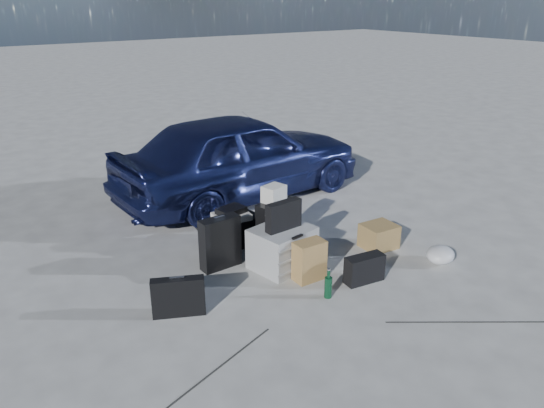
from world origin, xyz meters
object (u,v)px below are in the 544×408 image
(pelican_case, at_px, (282,248))
(duffel_bag, at_px, (232,233))
(suitcase_left, at_px, (220,243))
(cardboard_box, at_px, (379,236))
(green_bottle, at_px, (328,284))
(car, at_px, (240,156))
(briefcase, at_px, (178,297))
(suitcase_right, at_px, (275,225))

(pelican_case, xyz_separation_m, duffel_bag, (-0.19, 0.71, -0.05))
(pelican_case, distance_m, suitcase_left, 0.65)
(pelican_case, bearing_deg, cardboard_box, -22.32)
(green_bottle, bearing_deg, suitcase_left, 115.21)
(car, height_order, briefcase, car)
(cardboard_box, height_order, green_bottle, green_bottle)
(cardboard_box, xyz_separation_m, green_bottle, (-1.18, -0.49, 0.01))
(cardboard_box, bearing_deg, suitcase_right, 145.03)
(car, relative_size, cardboard_box, 9.77)
(pelican_case, xyz_separation_m, briefcase, (-1.30, -0.21, -0.03))
(duffel_bag, distance_m, green_bottle, 1.48)
(car, relative_size, suitcase_right, 6.39)
(briefcase, relative_size, green_bottle, 1.63)
(duffel_bag, bearing_deg, briefcase, -147.10)
(car, distance_m, pelican_case, 2.19)
(suitcase_right, xyz_separation_m, duffel_bag, (-0.39, 0.30, -0.11))
(suitcase_right, relative_size, cardboard_box, 1.53)
(briefcase, distance_m, cardboard_box, 2.47)
(pelican_case, relative_size, green_bottle, 2.07)
(briefcase, distance_m, green_bottle, 1.40)
(pelican_case, distance_m, duffel_bag, 0.74)
(cardboard_box, relative_size, green_bottle, 1.26)
(pelican_case, bearing_deg, green_bottle, -100.38)
(pelican_case, xyz_separation_m, green_bottle, (-0.01, -0.75, -0.07))
(green_bottle, bearing_deg, car, 74.63)
(green_bottle, bearing_deg, suitcase_right, 79.76)
(duffel_bag, xyz_separation_m, cardboard_box, (1.36, -0.98, -0.03))
(briefcase, xyz_separation_m, suitcase_left, (0.76, 0.57, 0.10))
(cardboard_box, bearing_deg, suitcase_left, 159.82)
(duffel_bag, bearing_deg, suitcase_right, -44.39)
(suitcase_right, distance_m, cardboard_box, 1.19)
(suitcase_left, height_order, suitcase_right, same)
(briefcase, relative_size, suitcase_left, 0.84)
(suitcase_left, xyz_separation_m, green_bottle, (0.53, -1.12, -0.13))
(suitcase_right, bearing_deg, cardboard_box, -47.26)
(car, distance_m, cardboard_box, 2.37)
(briefcase, xyz_separation_m, duffel_bag, (1.11, 0.92, -0.02))
(pelican_case, height_order, green_bottle, pelican_case)
(pelican_case, xyz_separation_m, cardboard_box, (1.17, -0.26, -0.08))
(cardboard_box, bearing_deg, car, 100.37)
(suitcase_left, relative_size, duffel_bag, 0.83)
(duffel_bag, bearing_deg, car, 47.51)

